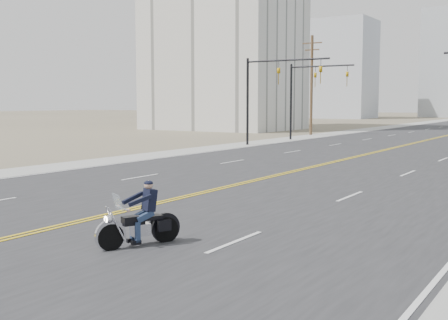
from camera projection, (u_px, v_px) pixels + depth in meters
sidewalk_left at (382, 128)px, 77.83m from camera, size 3.00×200.00×0.01m
traffic_mast_left at (270, 84)px, 44.14m from camera, size 7.10×0.26×7.00m
traffic_mast_far at (308, 87)px, 51.03m from camera, size 6.10×0.26×7.00m
utility_pole_left at (312, 83)px, 59.38m from camera, size 2.20×0.30×10.50m
apartment_block at (224, 13)px, 72.61m from camera, size 18.00×14.00×30.00m
haze_bldg_a at (341, 70)px, 127.03m from camera, size 14.00×12.00×22.00m
haze_bldg_f at (307, 86)px, 147.95m from camera, size 12.00×12.00×16.00m
motorcyclist at (139, 214)px, 13.27m from camera, size 1.60×2.18×1.57m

